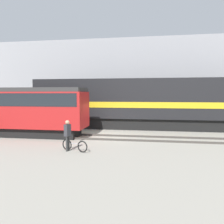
% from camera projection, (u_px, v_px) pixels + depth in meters
% --- Properties ---
extents(ground_plane, '(120.00, 120.00, 0.00)m').
position_uv_depth(ground_plane, '(108.00, 136.00, 16.44)').
color(ground_plane, '#9E998C').
extents(track_near, '(60.00, 1.50, 0.14)m').
position_uv_depth(track_near, '(106.00, 137.00, 15.54)').
color(track_near, '#47423D').
rests_on(track_near, ground).
extents(track_far, '(60.00, 1.51, 0.14)m').
position_uv_depth(track_far, '(115.00, 127.00, 20.43)').
color(track_far, '#47423D').
rests_on(track_far, ground).
extents(building_backdrop, '(31.81, 6.00, 9.41)m').
position_uv_depth(building_backdrop, '(124.00, 82.00, 27.53)').
color(building_backdrop, '#99999E').
rests_on(building_backdrop, ground).
extents(freight_locomotive, '(20.86, 3.04, 5.08)m').
position_uv_depth(freight_locomotive, '(150.00, 103.00, 19.75)').
color(freight_locomotive, black).
rests_on(freight_locomotive, ground).
extents(streetcar, '(9.35, 2.54, 3.60)m').
position_uv_depth(streetcar, '(24.00, 109.00, 16.32)').
color(streetcar, black).
rests_on(streetcar, ground).
extents(bicycle, '(1.62, 0.68, 0.70)m').
position_uv_depth(bicycle, '(75.00, 145.00, 11.99)').
color(bicycle, black).
rests_on(bicycle, ground).
extents(person, '(0.32, 0.41, 1.72)m').
position_uv_depth(person, '(68.00, 132.00, 11.97)').
color(person, '#333333').
rests_on(person, ground).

